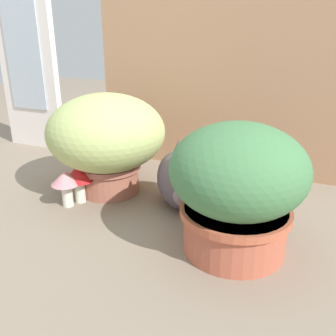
% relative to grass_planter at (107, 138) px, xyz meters
% --- Properties ---
extents(ground_plane, '(6.00, 6.00, 0.00)m').
position_rel_grass_planter_xyz_m(ground_plane, '(0.23, -0.11, -0.24)').
color(ground_plane, gray).
extents(cardboard_backdrop, '(1.19, 0.03, 0.83)m').
position_rel_grass_planter_xyz_m(cardboard_backdrop, '(0.34, 0.44, 0.18)').
color(cardboard_backdrop, tan).
rests_on(cardboard_backdrop, ground).
extents(window_panel_white, '(0.36, 0.05, 0.98)m').
position_rel_grass_planter_xyz_m(window_panel_white, '(-0.72, 0.39, 0.25)').
color(window_panel_white, white).
rests_on(window_panel_white, ground).
extents(grass_planter, '(0.48, 0.48, 0.42)m').
position_rel_grass_planter_xyz_m(grass_planter, '(0.00, 0.00, 0.00)').
color(grass_planter, '#B0664F').
rests_on(grass_planter, ground).
extents(leafy_planter, '(0.41, 0.41, 0.41)m').
position_rel_grass_planter_xyz_m(leafy_planter, '(0.59, -0.23, -0.02)').
color(leafy_planter, '#B95B43').
rests_on(leafy_planter, ground).
extents(cat, '(0.29, 0.37, 0.32)m').
position_rel_grass_planter_xyz_m(cat, '(0.34, -0.03, -0.12)').
color(cat, '#5C4D55').
rests_on(cat, ground).
extents(mushroom_ornament_pink, '(0.11, 0.11, 0.15)m').
position_rel_grass_planter_xyz_m(mushroom_ornament_pink, '(-0.08, -0.19, -0.13)').
color(mushroom_ornament_pink, white).
rests_on(mushroom_ornament_pink, ground).
extents(mushroom_ornament_red, '(0.12, 0.12, 0.16)m').
position_rel_grass_planter_xyz_m(mushroom_ornament_red, '(-0.05, -0.14, -0.12)').
color(mushroom_ornament_red, silver).
rests_on(mushroom_ornament_red, ground).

